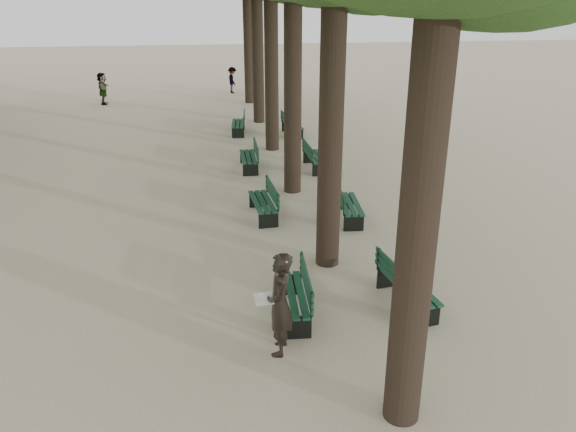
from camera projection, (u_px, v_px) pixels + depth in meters
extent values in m
plane|color=#C1B192|center=(280.00, 345.00, 9.81)|extent=(120.00, 120.00, 0.00)
cylinder|color=#33261C|center=(423.00, 169.00, 6.79)|extent=(0.52, 0.52, 7.50)
cylinder|color=#33261C|center=(332.00, 97.00, 11.37)|extent=(0.52, 0.52, 7.50)
cylinder|color=#33261C|center=(293.00, 67.00, 15.96)|extent=(0.52, 0.52, 7.50)
cylinder|color=#33261C|center=(271.00, 50.00, 20.55)|extent=(0.52, 0.52, 7.50)
cylinder|color=#33261C|center=(258.00, 39.00, 25.13)|extent=(0.52, 0.52, 7.50)
cylinder|color=#33261C|center=(248.00, 32.00, 29.72)|extent=(0.52, 0.52, 7.50)
cube|color=black|center=(291.00, 305.00, 10.62)|extent=(0.63, 1.83, 0.45)
cube|color=#0D3122|center=(291.00, 294.00, 10.54)|extent=(0.65, 1.83, 0.04)
cube|color=#0D3122|center=(306.00, 281.00, 10.46)|extent=(0.15, 1.80, 0.40)
cube|color=black|center=(262.00, 209.00, 15.27)|extent=(0.64, 1.83, 0.45)
cube|color=#0D3122|center=(262.00, 202.00, 15.19)|extent=(0.66, 1.83, 0.04)
cube|color=#0D3122|center=(272.00, 191.00, 15.14)|extent=(0.16, 1.80, 0.40)
cube|color=black|center=(248.00, 163.00, 19.40)|extent=(0.55, 1.81, 0.45)
cube|color=#0D3122|center=(248.00, 157.00, 19.31)|extent=(0.57, 1.81, 0.04)
cube|color=#0D3122|center=(256.00, 149.00, 19.25)|extent=(0.07, 1.80, 0.40)
cube|color=black|center=(238.00, 129.00, 24.24)|extent=(0.68, 1.84, 0.45)
cube|color=#0D3122|center=(238.00, 123.00, 24.15)|extent=(0.70, 1.84, 0.04)
cube|color=#0D3122|center=(244.00, 117.00, 24.07)|extent=(0.20, 1.80, 0.40)
cube|color=black|center=(407.00, 295.00, 10.96)|extent=(0.76, 1.85, 0.45)
cube|color=#0D3122|center=(408.00, 285.00, 10.87)|extent=(0.78, 1.86, 0.04)
cube|color=#0D3122|center=(396.00, 275.00, 10.70)|extent=(0.29, 1.79, 0.40)
cube|color=black|center=(350.00, 212.00, 15.10)|extent=(0.68, 1.84, 0.45)
cube|color=#0D3122|center=(350.00, 204.00, 15.01)|extent=(0.70, 1.84, 0.04)
cube|color=#0D3122|center=(340.00, 195.00, 14.90)|extent=(0.20, 1.80, 0.40)
cube|color=black|center=(316.00, 163.00, 19.40)|extent=(0.56, 1.81, 0.45)
cube|color=#0D3122|center=(316.00, 157.00, 19.31)|extent=(0.58, 1.81, 0.04)
cube|color=#0D3122|center=(308.00, 149.00, 19.17)|extent=(0.08, 1.80, 0.40)
cube|color=black|center=(293.00, 130.00, 23.99)|extent=(0.71, 1.85, 0.45)
cube|color=#0D3122|center=(293.00, 125.00, 23.91)|extent=(0.73, 1.85, 0.04)
cube|color=#0D3122|center=(286.00, 119.00, 23.74)|extent=(0.24, 1.79, 0.40)
imported|color=black|center=(280.00, 304.00, 9.30)|extent=(0.54, 0.81, 1.84)
cube|color=white|center=(265.00, 299.00, 9.21)|extent=(0.37, 0.29, 0.12)
imported|color=#262628|center=(103.00, 89.00, 30.33)|extent=(0.48, 1.60, 1.70)
imported|color=#262628|center=(255.00, 79.00, 32.95)|extent=(0.73, 1.18, 1.90)
imported|color=#262628|center=(232.00, 80.00, 33.75)|extent=(0.46, 1.03, 1.54)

